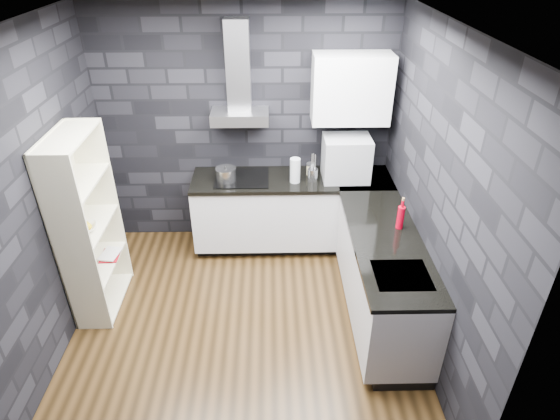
{
  "coord_description": "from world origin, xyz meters",
  "views": [
    {
      "loc": [
        0.27,
        -3.28,
        3.26
      ],
      "look_at": [
        0.35,
        0.45,
        1.0
      ],
      "focal_mm": 30.0,
      "sensor_mm": 36.0,
      "label": 1
    }
  ],
  "objects_px": {
    "glass_vase": "(295,170)",
    "storage_jar": "(311,170)",
    "fruit_bowl": "(85,228)",
    "pot": "(226,175)",
    "red_bottle": "(400,217)",
    "bookshelf": "(89,226)",
    "utensil_crock": "(313,175)",
    "appliance_garage": "(346,159)"
  },
  "relations": [
    {
      "from": "utensil_crock",
      "to": "bookshelf",
      "type": "relative_size",
      "value": 0.08
    },
    {
      "from": "bookshelf",
      "to": "appliance_garage",
      "type": "bearing_deg",
      "value": 22.2
    },
    {
      "from": "pot",
      "to": "utensil_crock",
      "type": "height_order",
      "value": "utensil_crock"
    },
    {
      "from": "glass_vase",
      "to": "storage_jar",
      "type": "relative_size",
      "value": 2.28
    },
    {
      "from": "glass_vase",
      "to": "utensil_crock",
      "type": "bearing_deg",
      "value": 6.39
    },
    {
      "from": "appliance_garage",
      "to": "red_bottle",
      "type": "height_order",
      "value": "appliance_garage"
    },
    {
      "from": "glass_vase",
      "to": "red_bottle",
      "type": "height_order",
      "value": "glass_vase"
    },
    {
      "from": "appliance_garage",
      "to": "utensil_crock",
      "type": "bearing_deg",
      "value": -171.58
    },
    {
      "from": "pot",
      "to": "utensil_crock",
      "type": "bearing_deg",
      "value": -0.77
    },
    {
      "from": "utensil_crock",
      "to": "fruit_bowl",
      "type": "distance_m",
      "value": 2.34
    },
    {
      "from": "storage_jar",
      "to": "fruit_bowl",
      "type": "distance_m",
      "value": 2.4
    },
    {
      "from": "glass_vase",
      "to": "bookshelf",
      "type": "bearing_deg",
      "value": -156.56
    },
    {
      "from": "pot",
      "to": "fruit_bowl",
      "type": "bearing_deg",
      "value": -141.51
    },
    {
      "from": "pot",
      "to": "bookshelf",
      "type": "distance_m",
      "value": 1.49
    },
    {
      "from": "utensil_crock",
      "to": "bookshelf",
      "type": "distance_m",
      "value": 2.31
    },
    {
      "from": "appliance_garage",
      "to": "fruit_bowl",
      "type": "height_order",
      "value": "appliance_garage"
    },
    {
      "from": "storage_jar",
      "to": "red_bottle",
      "type": "bearing_deg",
      "value": -56.49
    },
    {
      "from": "appliance_garage",
      "to": "red_bottle",
      "type": "bearing_deg",
      "value": -71.02
    },
    {
      "from": "pot",
      "to": "fruit_bowl",
      "type": "xyz_separation_m",
      "value": [
        -1.2,
        -0.96,
        -0.04
      ]
    },
    {
      "from": "storage_jar",
      "to": "red_bottle",
      "type": "height_order",
      "value": "red_bottle"
    },
    {
      "from": "storage_jar",
      "to": "appliance_garage",
      "type": "height_order",
      "value": "appliance_garage"
    },
    {
      "from": "utensil_crock",
      "to": "red_bottle",
      "type": "distance_m",
      "value": 1.19
    },
    {
      "from": "red_bottle",
      "to": "pot",
      "type": "bearing_deg",
      "value": 149.86
    },
    {
      "from": "fruit_bowl",
      "to": "red_bottle",
      "type": "bearing_deg",
      "value": -0.09
    },
    {
      "from": "fruit_bowl",
      "to": "bookshelf",
      "type": "bearing_deg",
      "value": 90.0
    },
    {
      "from": "storage_jar",
      "to": "bookshelf",
      "type": "relative_size",
      "value": 0.07
    },
    {
      "from": "pot",
      "to": "bookshelf",
      "type": "bearing_deg",
      "value": -143.88
    },
    {
      "from": "glass_vase",
      "to": "storage_jar",
      "type": "xyz_separation_m",
      "value": [
        0.19,
        0.17,
        -0.08
      ]
    },
    {
      "from": "bookshelf",
      "to": "storage_jar",
      "type": "bearing_deg",
      "value": 27.37
    },
    {
      "from": "pot",
      "to": "utensil_crock",
      "type": "distance_m",
      "value": 0.94
    },
    {
      "from": "storage_jar",
      "to": "bookshelf",
      "type": "height_order",
      "value": "bookshelf"
    },
    {
      "from": "pot",
      "to": "storage_jar",
      "type": "relative_size",
      "value": 1.78
    },
    {
      "from": "appliance_garage",
      "to": "fruit_bowl",
      "type": "relative_size",
      "value": 2.35
    },
    {
      "from": "glass_vase",
      "to": "fruit_bowl",
      "type": "height_order",
      "value": "glass_vase"
    },
    {
      "from": "appliance_garage",
      "to": "bookshelf",
      "type": "distance_m",
      "value": 2.67
    },
    {
      "from": "pot",
      "to": "red_bottle",
      "type": "xyz_separation_m",
      "value": [
        1.66,
        -0.96,
        0.04
      ]
    },
    {
      "from": "appliance_garage",
      "to": "fruit_bowl",
      "type": "bearing_deg",
      "value": -158.83
    },
    {
      "from": "utensil_crock",
      "to": "fruit_bowl",
      "type": "height_order",
      "value": "utensil_crock"
    },
    {
      "from": "appliance_garage",
      "to": "fruit_bowl",
      "type": "xyz_separation_m",
      "value": [
        -2.5,
        -1.0,
        -0.19
      ]
    },
    {
      "from": "glass_vase",
      "to": "red_bottle",
      "type": "relative_size",
      "value": 1.23
    },
    {
      "from": "glass_vase",
      "to": "bookshelf",
      "type": "relative_size",
      "value": 0.15
    },
    {
      "from": "storage_jar",
      "to": "appliance_garage",
      "type": "xyz_separation_m",
      "value": [
        0.37,
        -0.09,
        0.17
      ]
    }
  ]
}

